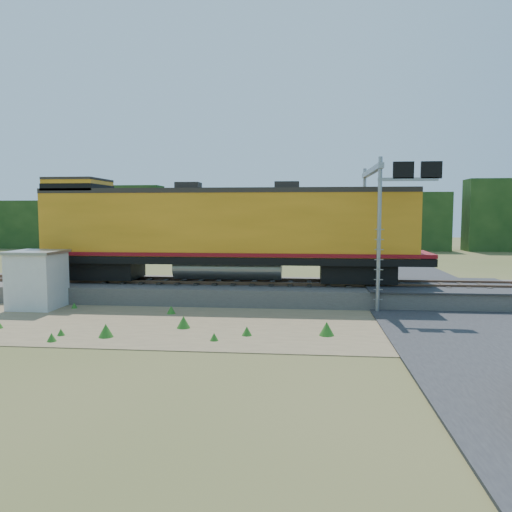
# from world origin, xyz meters

# --- Properties ---
(ground) EXTENTS (140.00, 140.00, 0.00)m
(ground) POSITION_xyz_m (0.00, 0.00, 0.00)
(ground) COLOR #475123
(ground) RESTS_ON ground
(ballast) EXTENTS (70.00, 5.00, 0.80)m
(ballast) POSITION_xyz_m (0.00, 6.00, 0.40)
(ballast) COLOR slate
(ballast) RESTS_ON ground
(rails) EXTENTS (70.00, 1.54, 0.16)m
(rails) POSITION_xyz_m (0.00, 6.00, 0.88)
(rails) COLOR brown
(rails) RESTS_ON ballast
(dirt_shoulder) EXTENTS (26.00, 8.00, 0.03)m
(dirt_shoulder) POSITION_xyz_m (-2.00, 0.50, 0.01)
(dirt_shoulder) COLOR #8C7754
(dirt_shoulder) RESTS_ON ground
(road) EXTENTS (7.00, 66.00, 0.86)m
(road) POSITION_xyz_m (7.00, 0.74, 0.09)
(road) COLOR #38383A
(road) RESTS_ON ground
(tree_line_north) EXTENTS (130.00, 3.00, 6.50)m
(tree_line_north) POSITION_xyz_m (0.00, 38.00, 3.07)
(tree_line_north) COLOR #173413
(tree_line_north) RESTS_ON ground
(weed_clumps) EXTENTS (15.00, 6.20, 0.56)m
(weed_clumps) POSITION_xyz_m (-3.50, 0.10, 0.00)
(weed_clumps) COLOR #2C6F1F
(weed_clumps) RESTS_ON ground
(locomotive) EXTENTS (19.33, 2.95, 4.99)m
(locomotive) POSITION_xyz_m (-3.38, 6.00, 3.42)
(locomotive) COLOR black
(locomotive) RESTS_ON rails
(shed) EXTENTS (2.20, 2.20, 2.58)m
(shed) POSITION_xyz_m (-11.11, 2.67, 1.31)
(shed) COLOR silver
(shed) RESTS_ON ground
(signal_gantry) EXTENTS (2.60, 6.20, 6.57)m
(signal_gantry) POSITION_xyz_m (4.11, 5.35, 4.96)
(signal_gantry) COLOR gray
(signal_gantry) RESTS_ON ground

